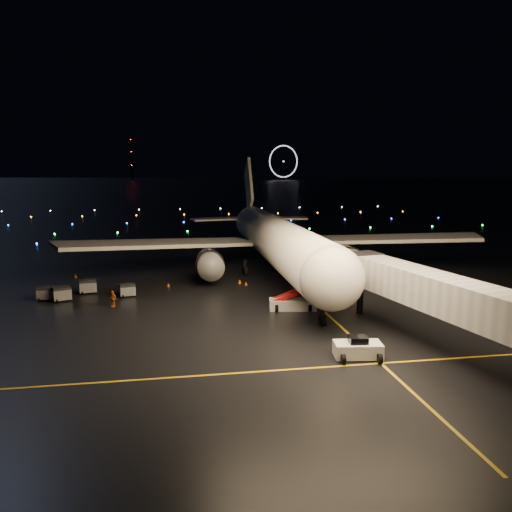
# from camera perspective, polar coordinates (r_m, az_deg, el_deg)

# --- Properties ---
(ground) EXTENTS (2000.00, 2000.00, 0.00)m
(ground) POSITION_cam_1_polar(r_m,az_deg,el_deg) (345.27, -9.11, 7.20)
(ground) COLOR black
(ground) RESTS_ON ground
(lane_centre) EXTENTS (0.25, 80.00, 0.02)m
(lane_centre) POSITION_cam_1_polar(r_m,az_deg,el_deg) (63.79, 5.05, -3.81)
(lane_centre) COLOR gold
(lane_centre) RESTS_ON ground
(lane_cross) EXTENTS (60.00, 0.25, 0.02)m
(lane_cross) POSITION_cam_1_polar(r_m,az_deg,el_deg) (38.01, -10.83, -13.57)
(lane_cross) COLOR gold
(lane_cross) RESTS_ON ground
(airliner) EXTENTS (61.86, 58.85, 17.30)m
(airliner) POSITION_cam_1_polar(r_m,az_deg,el_deg) (73.29, 1.88, 4.85)
(airliner) COLOR silver
(airliner) RESTS_ON ground
(pushback_tug) EXTENTS (4.02, 2.47, 1.80)m
(pushback_tug) POSITION_cam_1_polar(r_m,az_deg,el_deg) (41.67, 11.56, -10.15)
(pushback_tug) COLOR silver
(pushback_tug) RESTS_ON ground
(belt_loader) EXTENTS (7.59, 3.11, 3.57)m
(belt_loader) POSITION_cam_1_polar(r_m,az_deg,el_deg) (54.32, 4.21, -4.28)
(belt_loader) COLOR silver
(belt_loader) RESTS_ON ground
(crew_c) EXTENTS (1.11, 1.03, 1.83)m
(crew_c) POSITION_cam_1_polar(r_m,az_deg,el_deg) (57.68, -16.05, -4.70)
(crew_c) COLOR orange
(crew_c) RESTS_ON ground
(safety_cone_0) EXTENTS (0.48, 0.48, 0.49)m
(safety_cone_0) POSITION_cam_1_polar(r_m,az_deg,el_deg) (65.87, -1.16, -3.12)
(safety_cone_0) COLOR #EB5804
(safety_cone_0) RESTS_ON ground
(safety_cone_1) EXTENTS (0.56, 0.56, 0.56)m
(safety_cone_1) POSITION_cam_1_polar(r_m,az_deg,el_deg) (66.94, -1.88, -2.89)
(safety_cone_1) COLOR #EB5804
(safety_cone_1) RESTS_ON ground
(safety_cone_2) EXTENTS (0.42, 0.42, 0.46)m
(safety_cone_2) POSITION_cam_1_polar(r_m,az_deg,el_deg) (66.11, -9.97, -3.24)
(safety_cone_2) COLOR #EB5804
(safety_cone_2) RESTS_ON ground
(safety_cone_3) EXTENTS (0.49, 0.49, 0.52)m
(safety_cone_3) POSITION_cam_1_polar(r_m,az_deg,el_deg) (74.92, -19.92, -2.12)
(safety_cone_3) COLOR #EB5804
(safety_cone_3) RESTS_ON ground
(ferris_wheel) EXTENTS (49.33, 16.80, 52.00)m
(ferris_wheel) POSITION_cam_1_polar(r_m,az_deg,el_deg) (784.53, 3.17, 10.60)
(ferris_wheel) COLOR black
(ferris_wheel) RESTS_ON ground
(radio_mast) EXTENTS (1.80, 1.80, 64.00)m
(radio_mast) POSITION_cam_1_polar(r_m,az_deg,el_deg) (787.11, -14.03, 10.76)
(radio_mast) COLOR black
(radio_mast) RESTS_ON ground
(taxiway_lights) EXTENTS (164.00, 92.00, 0.36)m
(taxiway_lights) POSITION_cam_1_polar(r_m,az_deg,el_deg) (151.70, -8.19, 4.11)
(taxiway_lights) COLOR black
(taxiway_lights) RESTS_ON ground
(baggage_cart_0) EXTENTS (2.00, 1.59, 1.51)m
(baggage_cart_0) POSITION_cam_1_polar(r_m,az_deg,el_deg) (61.82, -14.48, -3.82)
(baggage_cart_0) COLOR slate
(baggage_cart_0) RESTS_ON ground
(baggage_cart_1) EXTENTS (1.94, 1.44, 1.56)m
(baggage_cart_1) POSITION_cam_1_polar(r_m,az_deg,el_deg) (63.16, -22.86, -3.97)
(baggage_cart_1) COLOR slate
(baggage_cart_1) RESTS_ON ground
(baggage_cart_2) EXTENTS (2.21, 1.74, 1.69)m
(baggage_cart_2) POSITION_cam_1_polar(r_m,az_deg,el_deg) (64.77, -18.65, -3.33)
(baggage_cart_2) COLOR slate
(baggage_cart_2) RESTS_ON ground
(baggage_cart_3) EXTENTS (2.34, 2.01, 1.67)m
(baggage_cart_3) POSITION_cam_1_polar(r_m,az_deg,el_deg) (62.04, -21.31, -4.06)
(baggage_cart_3) COLOR slate
(baggage_cart_3) RESTS_ON ground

